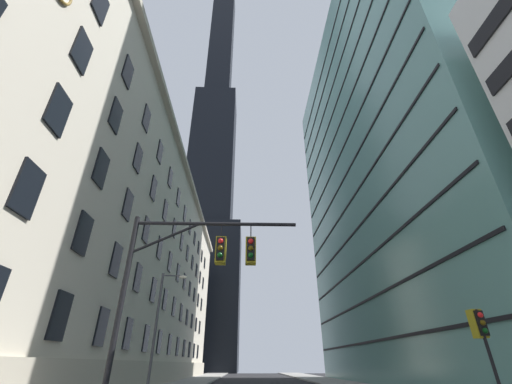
{
  "coord_description": "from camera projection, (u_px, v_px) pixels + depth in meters",
  "views": [
    {
      "loc": [
        -2.02,
        -8.48,
        1.96
      ],
      "look_at": [
        -0.93,
        27.84,
        21.73
      ],
      "focal_mm": 22.25,
      "sensor_mm": 36.0,
      "label": 1
    }
  ],
  "objects": [
    {
      "name": "dark_skyscraper",
      "position": [
        210.0,
        187.0,
        111.08
      ],
      "size": [
        22.24,
        22.24,
        193.76
      ],
      "color": "black",
      "rests_on": "ground"
    },
    {
      "name": "traffic_signal_mast",
      "position": [
        195.0,
        270.0,
        11.8
      ],
      "size": [
        6.52,
        0.63,
        6.98
      ],
      "color": "black",
      "rests_on": "sidewalk_left"
    },
    {
      "name": "glass_office_midrise",
      "position": [
        400.0,
        163.0,
        44.4
      ],
      "size": [
        16.66,
        44.86,
        53.58
      ],
      "color": "slate",
      "rests_on": "ground"
    },
    {
      "name": "traffic_light_near_right",
      "position": [
        481.0,
        330.0,
        12.19
      ],
      "size": [
        0.4,
        0.63,
        3.72
      ],
      "color": "black",
      "rests_on": "sidewalk_right"
    },
    {
      "name": "street_lamppost",
      "position": [
        160.0,
        320.0,
        21.28
      ],
      "size": [
        1.81,
        0.32,
        7.54
      ],
      "color": "#47474C",
      "rests_on": "sidewalk_left"
    },
    {
      "name": "station_building",
      "position": [
        114.0,
        258.0,
        39.36
      ],
      "size": [
        15.61,
        73.09,
        27.13
      ],
      "color": "beige",
      "rests_on": "ground"
    }
  ]
}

